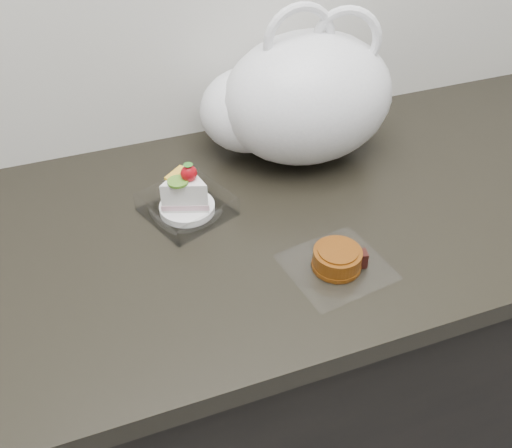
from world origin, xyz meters
TOP-DOWN VIEW (x-y plane):
  - counter at (0.00, 1.69)m, footprint 2.04×0.64m
  - cake_tray at (-0.09, 1.74)m, footprint 0.17×0.17m
  - mooncake_wrap at (0.10, 1.53)m, footprint 0.17×0.17m
  - plastic_bag at (0.16, 1.85)m, footprint 0.40×0.31m

SIDE VIEW (x-z plane):
  - counter at x=0.00m, z-range 0.00..0.90m
  - mooncake_wrap at x=0.10m, z-range 0.90..0.93m
  - cake_tray at x=-0.09m, z-range 0.88..0.98m
  - plastic_bag at x=0.16m, z-range 0.87..1.17m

